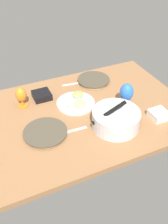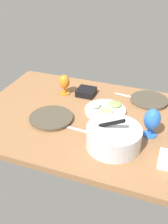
# 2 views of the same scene
# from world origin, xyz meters

# --- Properties ---
(ground_plane) EXTENTS (1.60, 1.04, 0.04)m
(ground_plane) POSITION_xyz_m (0.00, 0.00, -0.02)
(ground_plane) COLOR #8C603D
(dinner_plate_left) EXTENTS (0.27, 0.27, 0.03)m
(dinner_plate_left) POSITION_xyz_m (-0.29, -0.33, 0.01)
(dinner_plate_left) COLOR beige
(dinner_plate_left) RESTS_ON ground_plane
(dinner_plate_right) EXTENTS (0.28, 0.28, 0.02)m
(dinner_plate_right) POSITION_xyz_m (0.26, 0.12, 0.01)
(dinner_plate_right) COLOR beige
(dinner_plate_right) RESTS_ON ground_plane
(mixing_bowl) EXTENTS (0.32, 0.31, 0.19)m
(mixing_bowl) POSITION_xyz_m (-0.18, 0.23, 0.06)
(mixing_bowl) COLOR silver
(mixing_bowl) RESTS_ON ground_plane
(fruit_platter) EXTENTS (0.28, 0.28, 0.05)m
(fruit_platter) POSITION_xyz_m (-0.03, -0.10, 0.02)
(fruit_platter) COLOR silver
(fruit_platter) RESTS_ON ground_plane
(hurricane_glass_orange) EXTENTS (0.08, 0.08, 0.15)m
(hurricane_glass_orange) POSITION_xyz_m (0.32, -0.24, 0.09)
(hurricane_glass_orange) COLOR orange
(hurricane_glass_orange) RESTS_ON ground_plane
(hurricane_glass_blue) EXTENTS (0.10, 0.10, 0.18)m
(hurricane_glass_blue) POSITION_xyz_m (-0.36, 0.06, 0.11)
(hurricane_glass_blue) COLOR blue
(hurricane_glass_blue) RESTS_ON ground_plane
(square_bowl_black) EXTENTS (0.13, 0.13, 0.05)m
(square_bowl_black) POSITION_xyz_m (0.17, -0.28, 0.03)
(square_bowl_black) COLOR black
(square_bowl_black) RESTS_ON ground_plane
(fork_by_left_plate) EXTENTS (0.18, 0.04, 0.01)m
(fork_by_left_plate) POSITION_xyz_m (-0.12, -0.37, 0.00)
(fork_by_left_plate) COLOR silver
(fork_by_left_plate) RESTS_ON ground_plane
(fork_by_right_plate) EXTENTS (0.18, 0.03, 0.01)m
(fork_by_right_plate) POSITION_xyz_m (0.09, 0.16, 0.00)
(fork_by_right_plate) COLOR silver
(fork_by_right_plate) RESTS_ON ground_plane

